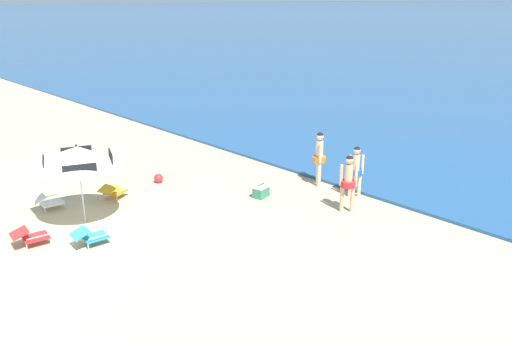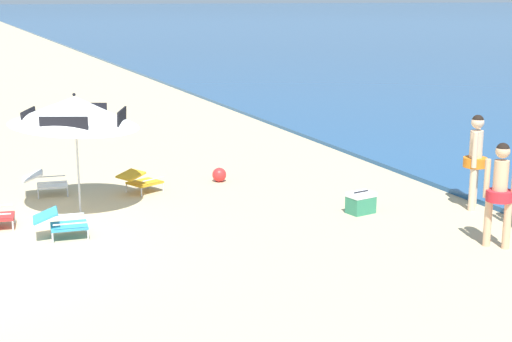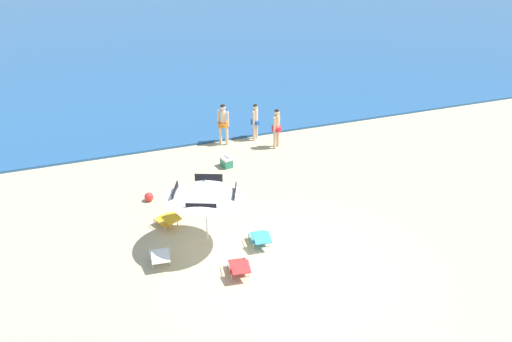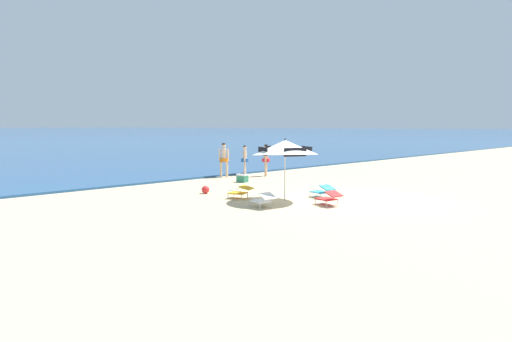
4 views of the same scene
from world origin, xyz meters
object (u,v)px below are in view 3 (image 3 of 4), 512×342
(beach_ball, at_px, (149,197))
(lounge_chair_spare_folded, at_px, (260,237))
(lounge_chair_facing_sea, at_px, (239,266))
(cooler_box, at_px, (227,162))
(person_standing_beside, at_px, (277,126))
(lounge_chair_under_umbrella, at_px, (168,219))
(person_wading_in, at_px, (255,119))
(beach_umbrella_striped_main, at_px, (205,189))
(lounge_chair_beside_umbrella, at_px, (160,256))
(person_standing_near_shore, at_px, (223,121))

(beach_ball, bearing_deg, lounge_chair_spare_folded, -54.91)
(lounge_chair_facing_sea, bearing_deg, cooler_box, 75.40)
(person_standing_beside, relative_size, beach_ball, 5.54)
(lounge_chair_under_umbrella, height_order, person_standing_beside, person_standing_beside)
(person_wading_in, bearing_deg, beach_umbrella_striped_main, -120.68)
(lounge_chair_facing_sea, xyz_separation_m, cooler_box, (1.68, 6.46, -0.07))
(beach_umbrella_striped_main, distance_m, cooler_box, 5.52)
(lounge_chair_beside_umbrella, height_order, person_standing_near_shore, person_standing_near_shore)
(person_wading_in, bearing_deg, lounge_chair_facing_sea, -113.22)
(person_standing_beside, height_order, beach_ball, person_standing_beside)
(lounge_chair_under_umbrella, distance_m, lounge_chair_facing_sea, 3.31)
(lounge_chair_under_umbrella, xyz_separation_m, beach_ball, (-0.28, 1.83, -0.12))
(lounge_chair_beside_umbrella, relative_size, lounge_chair_facing_sea, 1.00)
(person_standing_beside, distance_m, person_wading_in, 1.24)
(beach_umbrella_striped_main, xyz_separation_m, person_wading_in, (4.11, 6.93, -0.97))
(lounge_chair_beside_umbrella, bearing_deg, cooler_box, 55.49)
(beach_ball, bearing_deg, person_wading_in, 35.03)
(person_standing_beside, bearing_deg, lounge_chair_beside_umbrella, -134.47)
(beach_umbrella_striped_main, distance_m, lounge_chair_beside_umbrella, 2.25)
(lounge_chair_beside_umbrella, relative_size, lounge_chair_spare_folded, 1.01)
(lounge_chair_beside_umbrella, bearing_deg, beach_umbrella_striped_main, 16.08)
(lounge_chair_spare_folded, bearing_deg, lounge_chair_facing_sea, -133.38)
(lounge_chair_facing_sea, relative_size, lounge_chair_spare_folded, 1.01)
(beach_umbrella_striped_main, bearing_deg, lounge_chair_under_umbrella, 123.45)
(beach_umbrella_striped_main, xyz_separation_m, lounge_chair_beside_umbrella, (-1.49, -0.43, -1.64))
(lounge_chair_beside_umbrella, bearing_deg, lounge_chair_under_umbrella, 72.34)
(lounge_chair_facing_sea, bearing_deg, lounge_chair_beside_umbrella, 147.46)
(person_standing_beside, bearing_deg, beach_umbrella_striped_main, -128.60)
(lounge_chair_spare_folded, xyz_separation_m, person_standing_near_shore, (1.20, 7.49, 0.77))
(person_standing_near_shore, xyz_separation_m, beach_ball, (-3.86, -3.72, -0.89))
(lounge_chair_beside_umbrella, distance_m, person_wading_in, 9.27)
(beach_umbrella_striped_main, distance_m, beach_ball, 3.85)
(lounge_chair_facing_sea, height_order, cooler_box, lounge_chair_facing_sea)
(cooler_box, bearing_deg, lounge_chair_under_umbrella, -131.42)
(person_standing_beside, relative_size, cooler_box, 3.11)
(lounge_chair_spare_folded, xyz_separation_m, beach_ball, (-2.65, 3.77, -0.12))
(lounge_chair_under_umbrella, distance_m, person_standing_beside, 7.15)
(lounge_chair_spare_folded, height_order, cooler_box, lounge_chair_spare_folded)
(person_standing_near_shore, height_order, beach_ball, person_standing_near_shore)
(cooler_box, relative_size, beach_ball, 1.78)
(beach_umbrella_striped_main, bearing_deg, person_wading_in, 59.32)
(lounge_chair_facing_sea, bearing_deg, lounge_chair_under_umbrella, 113.87)
(beach_umbrella_striped_main, height_order, lounge_chair_beside_umbrella, beach_umbrella_striped_main)
(person_wading_in, bearing_deg, person_standing_beside, -64.45)
(person_standing_near_shore, distance_m, person_wading_in, 1.45)
(lounge_chair_spare_folded, relative_size, cooler_box, 1.67)
(person_wading_in, bearing_deg, cooler_box, -133.25)
(cooler_box, bearing_deg, person_standing_beside, 21.78)
(beach_umbrella_striped_main, height_order, lounge_chair_facing_sea, beach_umbrella_striped_main)
(lounge_chair_facing_sea, bearing_deg, person_standing_near_shore, 75.43)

